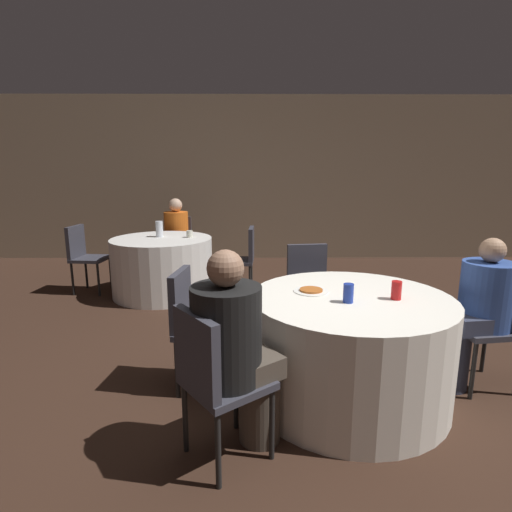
# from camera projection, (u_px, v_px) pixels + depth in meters

# --- Properties ---
(ground_plane) EXTENTS (16.00, 16.00, 0.00)m
(ground_plane) POSITION_uv_depth(u_px,v_px,m) (322.00, 399.00, 2.75)
(ground_plane) COLOR #382319
(wall_back) EXTENTS (16.00, 0.06, 2.80)m
(wall_back) POSITION_uv_depth(u_px,v_px,m) (280.00, 179.00, 6.98)
(wall_back) COLOR gray
(wall_back) RESTS_ON ground_plane
(table_near) EXTENTS (1.35, 1.35, 0.72)m
(table_near) POSITION_uv_depth(u_px,v_px,m) (349.00, 347.00, 2.73)
(table_near) COLOR white
(table_near) RESTS_ON ground_plane
(table_far) EXTENTS (1.25, 1.25, 0.72)m
(table_far) POSITION_uv_depth(u_px,v_px,m) (163.00, 266.00, 5.04)
(table_far) COLOR white
(table_far) RESTS_ON ground_plane
(chair_near_west) EXTENTS (0.45, 0.45, 0.86)m
(chair_near_west) POSITION_uv_depth(u_px,v_px,m) (194.00, 317.00, 2.82)
(chair_near_west) COLOR #383842
(chair_near_west) RESTS_ON ground_plane
(chair_near_east) EXTENTS (0.45, 0.45, 0.86)m
(chair_near_east) POSITION_uv_depth(u_px,v_px,m) (496.00, 316.00, 2.84)
(chair_near_east) COLOR #383842
(chair_near_east) RESTS_ON ground_plane
(chair_near_north) EXTENTS (0.45, 0.45, 0.86)m
(chair_near_north) POSITION_uv_depth(u_px,v_px,m) (309.00, 281.00, 3.75)
(chair_near_north) COLOR #383842
(chair_near_north) RESTS_ON ground_plane
(chair_near_southwest) EXTENTS (0.56, 0.56, 0.86)m
(chair_near_southwest) POSITION_uv_depth(u_px,v_px,m) (213.00, 372.00, 2.05)
(chair_near_southwest) COLOR #383842
(chair_near_southwest) RESTS_ON ground_plane
(chair_far_north) EXTENTS (0.40, 0.41, 0.86)m
(chair_far_north) POSITION_uv_depth(u_px,v_px,m) (178.00, 240.00, 6.02)
(chair_far_north) COLOR #383842
(chair_far_north) RESTS_ON ground_plane
(chair_far_east) EXTENTS (0.43, 0.42, 0.86)m
(chair_far_east) POSITION_uv_depth(u_px,v_px,m) (244.00, 254.00, 4.96)
(chair_far_east) COLOR #383842
(chair_far_east) RESTS_ON ground_plane
(chair_far_west) EXTENTS (0.44, 0.44, 0.86)m
(chair_far_west) POSITION_uv_depth(u_px,v_px,m) (83.00, 252.00, 5.10)
(chair_far_west) COLOR #383842
(chair_far_west) RESTS_ON ground_plane
(person_black_shirt) EXTENTS (0.51, 0.49, 1.16)m
(person_black_shirt) POSITION_uv_depth(u_px,v_px,m) (237.00, 351.00, 2.13)
(person_black_shirt) COLOR #4C4238
(person_black_shirt) RESTS_ON ground_plane
(person_blue_shirt) EXTENTS (0.52, 0.38, 1.09)m
(person_blue_shirt) POSITION_uv_depth(u_px,v_px,m) (476.00, 312.00, 2.81)
(person_blue_shirt) COLOR #33384C
(person_blue_shirt) RESTS_ON ground_plane
(person_orange_shirt) EXTENTS (0.35, 0.52, 1.15)m
(person_orange_shirt) POSITION_uv_depth(u_px,v_px,m) (176.00, 237.00, 5.85)
(person_orange_shirt) COLOR #33384C
(person_orange_shirt) RESTS_ON ground_plane
(pizza_plate_near) EXTENTS (0.24, 0.24, 0.02)m
(pizza_plate_near) POSITION_uv_depth(u_px,v_px,m) (311.00, 291.00, 2.77)
(pizza_plate_near) COLOR white
(pizza_plate_near) RESTS_ON table_near
(soda_can_blue) EXTENTS (0.07, 0.07, 0.12)m
(soda_can_blue) POSITION_uv_depth(u_px,v_px,m) (348.00, 293.00, 2.53)
(soda_can_blue) COLOR #1E38A5
(soda_can_blue) RESTS_ON table_near
(soda_can_red) EXTENTS (0.07, 0.07, 0.12)m
(soda_can_red) POSITION_uv_depth(u_px,v_px,m) (396.00, 290.00, 2.59)
(soda_can_red) COLOR red
(soda_can_red) RESTS_ON table_near
(bottle_far) EXTENTS (0.09, 0.09, 0.20)m
(bottle_far) POSITION_uv_depth(u_px,v_px,m) (159.00, 229.00, 5.04)
(bottle_far) COLOR silver
(bottle_far) RESTS_ON table_far
(cup_far) EXTENTS (0.08, 0.08, 0.09)m
(cup_far) POSITION_uv_depth(u_px,v_px,m) (190.00, 234.00, 5.02)
(cup_far) COLOR silver
(cup_far) RESTS_ON table_far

